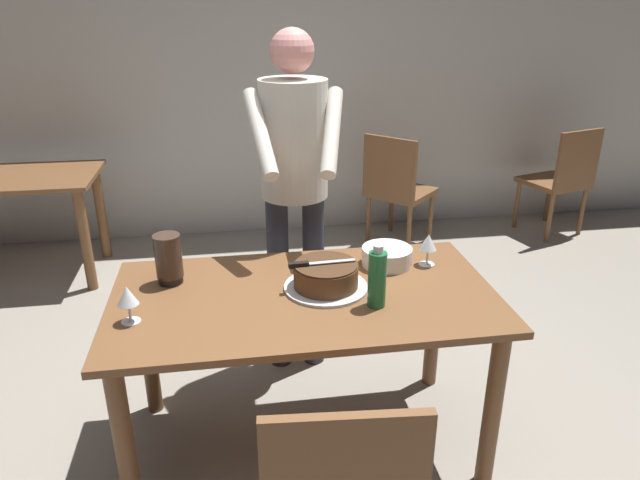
{
  "coord_description": "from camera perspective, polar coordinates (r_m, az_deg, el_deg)",
  "views": [
    {
      "loc": [
        -0.25,
        -2.02,
        1.83
      ],
      "look_at": [
        0.09,
        0.18,
        0.9
      ],
      "focal_mm": 32.44,
      "sensor_mm": 36.0,
      "label": 1
    }
  ],
  "objects": [
    {
      "name": "background_chair_1",
      "position": [
        5.1,
        22.73,
        5.72
      ],
      "size": [
        0.55,
        0.55,
        0.9
      ],
      "color": "brown",
      "rests_on": "ground_plane"
    },
    {
      "name": "back_wall",
      "position": [
        4.72,
        -6.07,
        16.75
      ],
      "size": [
        10.0,
        0.12,
        2.7
      ],
      "primitive_type": "cube",
      "color": "#BCB7AD",
      "rests_on": "ground_plane"
    },
    {
      "name": "cake_knife",
      "position": [
        2.28,
        -1.18,
        -2.37
      ],
      "size": [
        0.27,
        0.04,
        0.02
      ],
      "color": "silver",
      "rests_on": "cake_on_platter"
    },
    {
      "name": "cake_on_platter",
      "position": [
        2.32,
        0.58,
        -3.66
      ],
      "size": [
        0.34,
        0.34,
        0.11
      ],
      "color": "silver",
      "rests_on": "main_dining_table"
    },
    {
      "name": "person_cutting_cake",
      "position": [
        2.77,
        -2.55,
        6.82
      ],
      "size": [
        0.47,
        0.56,
        1.72
      ],
      "color": "#2D2D38",
      "rests_on": "ground_plane"
    },
    {
      "name": "plate_stack",
      "position": [
        2.55,
        6.6,
        -1.6
      ],
      "size": [
        0.22,
        0.22,
        0.08
      ],
      "color": "white",
      "rests_on": "main_dining_table"
    },
    {
      "name": "water_bottle",
      "position": [
        2.18,
        5.66,
        -3.78
      ],
      "size": [
        0.07,
        0.07,
        0.25
      ],
      "color": "#1E6B38",
      "rests_on": "main_dining_table"
    },
    {
      "name": "background_table",
      "position": [
        4.42,
        -27.22,
        3.65
      ],
      "size": [
        1.0,
        0.7,
        0.74
      ],
      "color": "brown",
      "rests_on": "ground_plane"
    },
    {
      "name": "background_chair_0",
      "position": [
        4.51,
        7.57,
        5.23
      ],
      "size": [
        0.62,
        0.62,
        0.9
      ],
      "color": "brown",
      "rests_on": "ground_plane"
    },
    {
      "name": "wine_glass_far",
      "position": [
        2.55,
        10.63,
        -0.31
      ],
      "size": [
        0.08,
        0.08,
        0.14
      ],
      "color": "silver",
      "rests_on": "main_dining_table"
    },
    {
      "name": "ground_plane",
      "position": [
        2.74,
        -1.39,
        -19.26
      ],
      "size": [
        14.0,
        14.0,
        0.0
      ],
      "primitive_type": "plane",
      "color": "gray"
    },
    {
      "name": "wine_glass_near",
      "position": [
        2.17,
        -18.46,
        -5.35
      ],
      "size": [
        0.08,
        0.08,
        0.14
      ],
      "color": "silver",
      "rests_on": "main_dining_table"
    },
    {
      "name": "hurricane_lamp",
      "position": [
        2.43,
        -14.71,
        -1.79
      ],
      "size": [
        0.11,
        0.11,
        0.21
      ],
      "color": "black",
      "rests_on": "main_dining_table"
    },
    {
      "name": "main_dining_table",
      "position": [
        2.36,
        -1.53,
        -7.79
      ],
      "size": [
        1.52,
        0.83,
        0.75
      ],
      "color": "brown",
      "rests_on": "ground_plane"
    }
  ]
}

